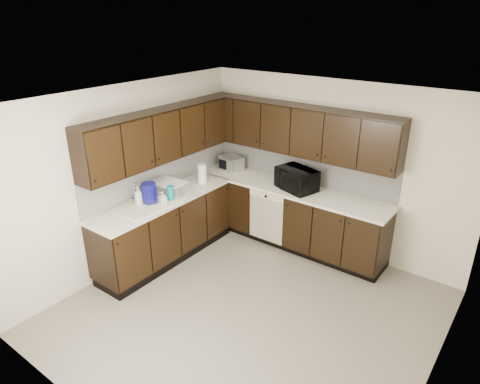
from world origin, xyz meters
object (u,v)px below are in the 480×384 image
Objects in this scene: storage_bin at (169,188)px; sink at (147,210)px; microwave at (296,179)px; blue_pitcher at (149,194)px; toaster_oven at (231,163)px.

sink is at bearing -84.69° from storage_bin.
microwave is 2.07m from blue_pitcher.
sink is 2.80× the size of blue_pitcher.
sink is 1.44× the size of microwave.
sink is 1.78m from toaster_oven.
microwave is at bearing 41.86° from storage_bin.
microwave is 1.82m from storage_bin.
sink is 0.22m from blue_pitcher.
blue_pitcher is (0.04, -0.38, 0.06)m from storage_bin.
microwave is 1.26m from toaster_oven.
microwave reaches higher than toaster_oven.
blue_pitcher is at bearing 95.47° from sink.
blue_pitcher is at bearing -84.73° from storage_bin.
storage_bin is at bearing -121.23° from microwave.
blue_pitcher reaches higher than storage_bin.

